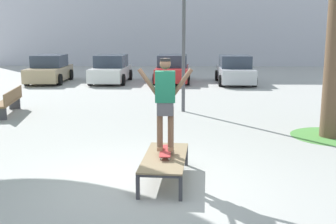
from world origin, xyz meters
TOP-DOWN VIEW (x-y plane):
  - ground_plane at (0.00, 0.00)m, footprint 120.00×120.00m
  - skate_box at (0.37, 0.18)m, footprint 0.87×1.94m
  - skateboard at (0.38, 0.26)m, footprint 0.22×0.80m
  - skater at (0.38, 0.26)m, footprint 1.00×0.29m
  - grass_patch_near_right at (4.62, 3.64)m, footprint 2.11×2.11m
  - car_tan at (-6.65, 15.30)m, footprint 2.08×4.28m
  - car_white at (-3.28, 15.42)m, footprint 1.97×4.23m
  - car_red at (0.09, 15.66)m, footprint 1.99×4.24m
  - car_silver at (3.47, 15.21)m, footprint 1.94×4.21m
  - park_bench at (-5.12, 6.32)m, footprint 0.83×2.44m

SIDE VIEW (x-z plane):
  - ground_plane at x=0.00m, z-range 0.00..0.00m
  - grass_patch_near_right at x=4.62m, z-range 0.00..0.01m
  - skate_box at x=0.37m, z-range 0.18..0.64m
  - park_bench at x=-5.12m, z-range 0.03..0.86m
  - skateboard at x=0.38m, z-range 0.49..0.58m
  - car_tan at x=-6.65m, z-range -0.06..1.44m
  - car_white at x=-3.28m, z-range -0.06..1.44m
  - car_red at x=0.09m, z-range -0.06..1.44m
  - car_silver at x=3.47m, z-range -0.06..1.44m
  - skater at x=0.38m, z-range 0.68..2.38m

